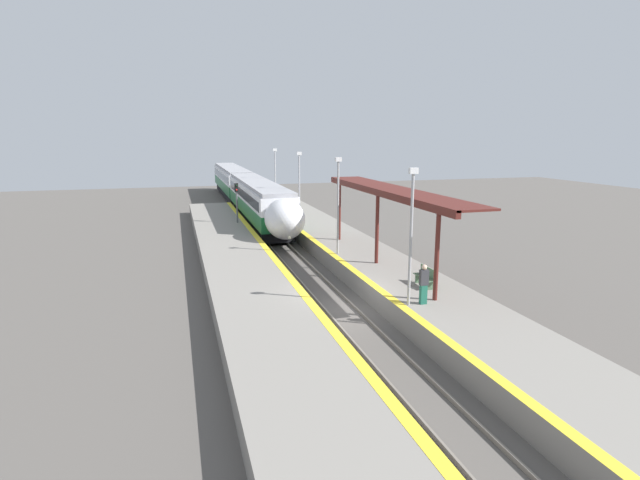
% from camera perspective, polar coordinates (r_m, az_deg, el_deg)
% --- Properties ---
extents(ground_plane, '(120.00, 120.00, 0.00)m').
position_cam_1_polar(ground_plane, '(23.20, 2.44, -8.16)').
color(ground_plane, '#56514C').
extents(rail_left, '(0.08, 90.00, 0.15)m').
position_cam_1_polar(rail_left, '(22.97, 0.72, -8.17)').
color(rail_left, slate).
rests_on(rail_left, ground_plane).
extents(rail_right, '(0.08, 90.00, 0.15)m').
position_cam_1_polar(rail_right, '(23.40, 4.13, -7.81)').
color(rail_right, slate).
rests_on(rail_right, ground_plane).
extents(train, '(2.85, 43.94, 3.91)m').
position_cam_1_polar(train, '(53.69, -8.60, 5.71)').
color(train, black).
rests_on(train, ground_plane).
extents(platform_right, '(4.32, 64.00, 0.99)m').
position_cam_1_polar(platform_right, '(24.43, 10.83, -6.11)').
color(platform_right, gray).
rests_on(platform_right, ground_plane).
extents(platform_left, '(4.19, 64.00, 0.99)m').
position_cam_1_polar(platform_left, '(22.20, -6.64, -7.83)').
color(platform_left, gray).
rests_on(platform_left, ground_plane).
extents(platform_bench, '(0.44, 1.56, 0.89)m').
position_cam_1_polar(platform_bench, '(24.00, 12.06, -4.09)').
color(platform_bench, '#4C6B4C').
rests_on(platform_bench, platform_right).
extents(person_waiting, '(0.36, 0.22, 1.71)m').
position_cam_1_polar(person_waiting, '(21.38, 11.77, -4.90)').
color(person_waiting, '#1E604C').
rests_on(person_waiting, platform_right).
extents(railway_signal, '(0.28, 0.28, 4.17)m').
position_cam_1_polar(railway_signal, '(40.72, -9.48, 4.16)').
color(railway_signal, '#59595E').
rests_on(railway_signal, ground_plane).
extents(lamppost_near, '(0.36, 0.20, 5.71)m').
position_cam_1_polar(lamppost_near, '(20.55, 10.38, 1.26)').
color(lamppost_near, '#9E9EA3').
rests_on(lamppost_near, platform_right).
extents(lamppost_mid, '(0.36, 0.20, 5.71)m').
position_cam_1_polar(lamppost_mid, '(29.27, 2.08, 4.60)').
color(lamppost_mid, '#9E9EA3').
rests_on(lamppost_mid, platform_right).
extents(lamppost_far, '(0.36, 0.20, 5.71)m').
position_cam_1_polar(lamppost_far, '(38.37, -2.38, 6.35)').
color(lamppost_far, '#9E9EA3').
rests_on(lamppost_far, platform_right).
extents(lamppost_farthest, '(0.36, 0.20, 5.71)m').
position_cam_1_polar(lamppost_farthest, '(47.63, -5.14, 7.41)').
color(lamppost_farthest, '#9E9EA3').
rests_on(lamppost_farthest, platform_right).
extents(station_canopy, '(2.02, 16.16, 4.13)m').
position_cam_1_polar(station_canopy, '(27.44, 7.74, 5.25)').
color(station_canopy, '#511E19').
rests_on(station_canopy, platform_right).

